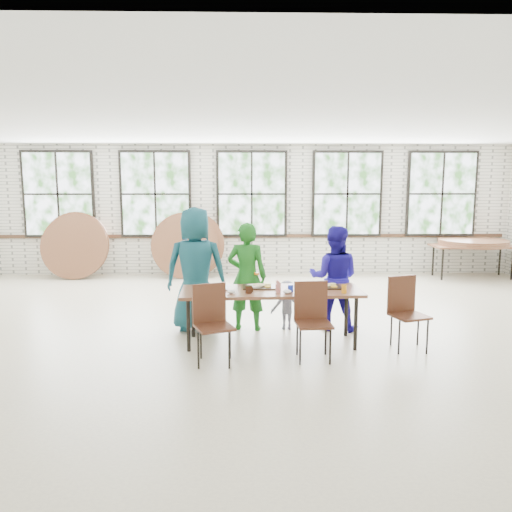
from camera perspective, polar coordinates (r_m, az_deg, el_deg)
The scene contains 13 objects.
room at distance 11.52m, azimuth -0.49°, elevation 6.87°, with size 12.00×12.00×12.00m.
dining_table at distance 6.69m, azimuth 1.75°, elevation -4.31°, with size 2.43×0.89×0.74m.
chair_near_left at distance 6.09m, azimuth -5.08°, elevation -6.91°, with size 0.54×0.53×0.95m.
chair_near_right at distance 6.24m, azimuth 6.43°, elevation -6.55°, with size 0.45×0.44×0.95m.
chair_spare at distance 6.84m, azimuth 16.70°, elevation -5.52°, with size 0.53×0.52×0.95m.
adult_teal at distance 7.31m, azimuth -6.90°, elevation -1.51°, with size 0.89×0.58×1.82m, color #1A4F66.
adult_green at distance 7.29m, azimuth -1.05°, elevation -2.36°, with size 0.58×0.38×1.59m, color #1B681D.
toddler at distance 7.42m, azimuth 3.53°, elevation -5.61°, with size 0.47×0.27×0.73m, color #111236.
adult_blue at distance 7.42m, azimuth 8.91°, elevation -2.49°, with size 0.75×0.58×1.54m, color #1E1597.
storage_table at distance 12.24m, azimuth 23.53°, elevation 0.89°, with size 1.81×0.77×0.74m.
tabletop_clutter at distance 6.67m, azimuth 2.44°, elevation -3.69°, with size 1.99×0.60×0.11m.
round_tops_stacked at distance 12.22m, azimuth 23.56°, elevation 1.44°, with size 1.50×1.50×0.13m.
round_tops_leaning at distance 11.55m, azimuth -14.03°, elevation 1.17°, with size 4.10×0.47×1.49m.
Camera 1 is at (-0.18, -7.08, 2.19)m, focal length 35.00 mm.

